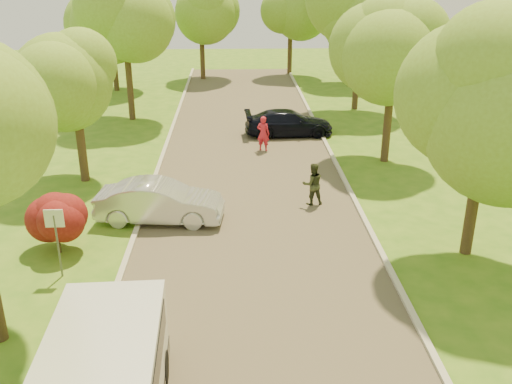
{
  "coord_description": "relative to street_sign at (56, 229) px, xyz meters",
  "views": [
    {
      "loc": [
        -0.6,
        -11.01,
        8.8
      ],
      "look_at": [
        0.12,
        7.22,
        1.3
      ],
      "focal_mm": 40.0,
      "sensor_mm": 36.0,
      "label": 1
    }
  ],
  "objects": [
    {
      "name": "road",
      "position": [
        5.8,
        4.0,
        -1.56
      ],
      "size": [
        8.0,
        60.0,
        0.01
      ],
      "primitive_type": "cube",
      "color": "#4C4438",
      "rests_on": "ground"
    },
    {
      "name": "tree_r_far",
      "position": [
        13.03,
        20.0,
        4.27
      ],
      "size": [
        5.33,
        5.2,
        8.34
      ],
      "color": "#382619",
      "rests_on": "ground"
    },
    {
      "name": "tree_r_midb",
      "position": [
        12.4,
        10.0,
        3.32
      ],
      "size": [
        4.51,
        4.4,
        7.01
      ],
      "color": "#382619",
      "rests_on": "ground"
    },
    {
      "name": "tree_l_midb",
      "position": [
        -1.01,
        8.0,
        3.02
      ],
      "size": [
        4.3,
        4.2,
        6.62
      ],
      "color": "#382619",
      "rests_on": "ground"
    },
    {
      "name": "tree_bg_c",
      "position": [
        3.01,
        30.0,
        3.46
      ],
      "size": [
        4.92,
        4.8,
        7.33
      ],
      "color": "#382619",
      "rests_on": "ground"
    },
    {
      "name": "curb_right",
      "position": [
        9.85,
        4.0,
        -1.5
      ],
      "size": [
        0.18,
        60.0,
        0.12
      ],
      "primitive_type": "cube",
      "color": "#B2AD9E",
      "rests_on": "ground"
    },
    {
      "name": "dark_sedan",
      "position": [
        8.1,
        14.37,
        -0.89
      ],
      "size": [
        4.76,
        2.13,
        1.36
      ],
      "primitive_type": "imported",
      "rotation": [
        0.0,
        0.0,
        1.62
      ],
      "color": "black",
      "rests_on": "ground"
    },
    {
      "name": "silver_sedan",
      "position": [
        2.5,
        3.79,
        -0.82
      ],
      "size": [
        4.63,
        1.99,
        1.48
      ],
      "primitive_type": "imported",
      "rotation": [
        0.0,
        0.0,
        1.48
      ],
      "color": "silver",
      "rests_on": "ground"
    },
    {
      "name": "street_sign",
      "position": [
        0.0,
        0.0,
        0.0
      ],
      "size": [
        0.55,
        0.06,
        2.17
      ],
      "color": "#59595E",
      "rests_on": "ground"
    },
    {
      "name": "curb_left",
      "position": [
        1.75,
        4.0,
        -1.5
      ],
      "size": [
        0.18,
        60.0,
        0.12
      ],
      "primitive_type": "cube",
      "color": "#B2AD9E",
      "rests_on": "ground"
    },
    {
      "name": "tree_bg_b",
      "position": [
        14.02,
        28.0,
        3.97
      ],
      "size": [
        5.12,
        5.0,
        7.95
      ],
      "color": "#382619",
      "rests_on": "ground"
    },
    {
      "name": "tree_bg_a",
      "position": [
        -2.98,
        26.0,
        3.75
      ],
      "size": [
        5.12,
        5.0,
        7.72
      ],
      "color": "#382619",
      "rests_on": "ground"
    },
    {
      "name": "red_shrub",
      "position": [
        -0.5,
        1.5,
        -0.47
      ],
      "size": [
        1.7,
        1.7,
        1.95
      ],
      "color": "#382619",
      "rests_on": "ground"
    },
    {
      "name": "person_olive",
      "position": [
        8.15,
        5.07,
        -0.73
      ],
      "size": [
        0.9,
        0.76,
        1.67
      ],
      "primitive_type": "imported",
      "rotation": [
        0.0,
        0.0,
        3.31
      ],
      "color": "#323822",
      "rests_on": "ground"
    },
    {
      "name": "person_striped",
      "position": [
        6.61,
        11.77,
        -0.7
      ],
      "size": [
        0.74,
        0.62,
        1.73
      ],
      "primitive_type": "imported",
      "rotation": [
        0.0,
        0.0,
        2.76
      ],
      "color": "red",
      "rests_on": "ground"
    },
    {
      "name": "ground",
      "position": [
        5.8,
        -4.0,
        -1.56
      ],
      "size": [
        100.0,
        100.0,
        0.0
      ],
      "primitive_type": "plane",
      "color": "#396C19",
      "rests_on": "ground"
    },
    {
      "name": "tree_bg_d",
      "position": [
        10.02,
        32.0,
        3.75
      ],
      "size": [
        5.12,
        5.0,
        7.72
      ],
      "color": "#382619",
      "rests_on": "ground"
    },
    {
      "name": "tree_r_mida",
      "position": [
        12.82,
        1.0,
        3.97
      ],
      "size": [
        5.13,
        5.0,
        7.95
      ],
      "color": "#382619",
      "rests_on": "ground"
    },
    {
      "name": "tree_l_far",
      "position": [
        -0.59,
        18.0,
        3.9
      ],
      "size": [
        4.92,
        4.8,
        7.79
      ],
      "color": "#382619",
      "rests_on": "ground"
    }
  ]
}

